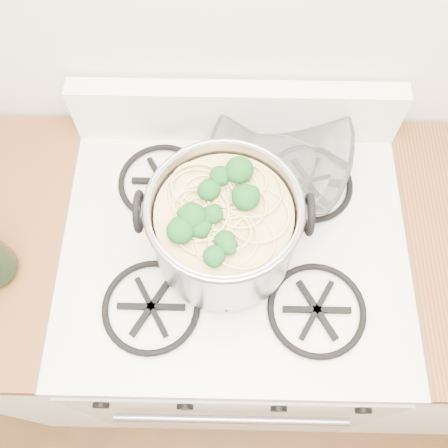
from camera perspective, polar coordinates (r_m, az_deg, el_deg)
gas_range at (r=1.53m, az=0.88°, el=-9.39°), size 0.76×0.66×0.92m
counter_left at (r=1.59m, az=-17.82°, el=-8.22°), size 0.25×0.65×0.92m
stock_pot at (r=0.98m, az=-0.00°, el=-0.48°), size 0.33×0.30×0.20m
spatula at (r=1.10m, az=7.46°, el=0.93°), size 0.41×0.42×0.02m
glass_bowl at (r=1.16m, az=6.24°, el=6.94°), size 0.16×0.16×0.03m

